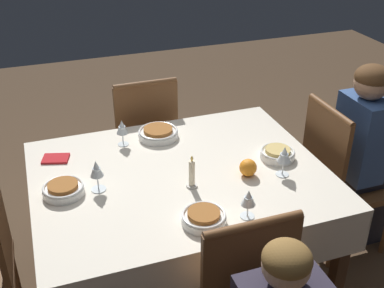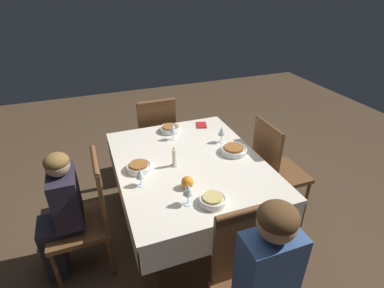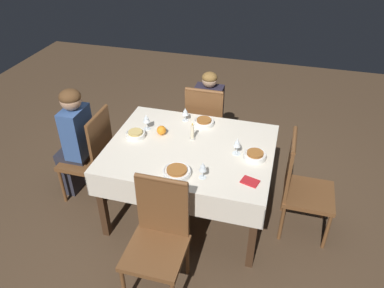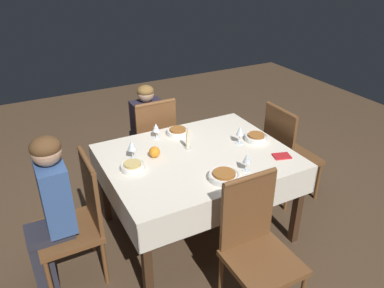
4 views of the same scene
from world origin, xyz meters
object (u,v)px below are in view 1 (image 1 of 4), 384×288
Objects in this scene: wine_glass_south at (248,199)px; napkin_red_folded at (56,159)px; chair_east at (338,175)px; candle_centerpiece at (192,175)px; wine_glass_east at (284,155)px; person_adult_denim at (366,148)px; wine_glass_north at (122,128)px; wine_glass_west at (96,170)px; bowl_north at (158,133)px; bowl_west at (63,189)px; bowl_east at (278,153)px; dining_table at (180,186)px; orange_fruit at (248,168)px; bowl_south at (204,217)px; chair_north at (144,138)px.

napkin_red_folded is at bearing 134.18° from wine_glass_south.
chair_east is 1.02m from candle_centerpiece.
chair_east reaches higher than wine_glass_east.
chair_east reaches higher than candle_centerpiece.
person_adult_denim is 7.89× the size of wine_glass_north.
wine_glass_south is at bearing -62.82° from candle_centerpiece.
napkin_red_folded is at bearing -173.62° from wine_glass_north.
wine_glass_west is at bearing -64.44° from napkin_red_folded.
bowl_north is 1.34× the size of candle_centerpiece.
chair_east is at bearing 0.77° from bowl_west.
person_adult_denim reaches higher than bowl_east.
dining_table is 0.99m from chair_east.
chair_east reaches higher than napkin_red_folded.
orange_fruit reaches higher than bowl_east.
wine_glass_west is (-0.20, -0.39, 0.01)m from wine_glass_north.
bowl_north is 0.53m from candle_centerpiece.
wine_glass_east is at bearing 24.07° from bowl_south.
wine_glass_north is (-0.20, 0.37, 0.18)m from dining_table.
dining_table is at bearing 176.55° from bowl_east.
chair_north is 0.51m from bowl_north.
chair_north is 6.49× the size of wine_glass_north.
bowl_south is 1.15× the size of candle_centerpiece.
person_adult_denim reaches higher than napkin_red_folded.
dining_table is at bearing 1.53° from wine_glass_west.
candle_centerpiece is at bearing -179.42° from orange_fruit.
person_adult_denim is 1.56m from wine_glass_west.
wine_glass_west is at bearing 178.72° from bowl_east.
wine_glass_west is at bearing -135.12° from bowl_north.
candle_centerpiece is at bearing 90.19° from chair_north.
bowl_east is at bearing 120.72° from chair_north.
napkin_red_folded is at bearing 153.70° from wine_glass_east.
bowl_west is at bearing 90.70° from person_adult_denim.
person_adult_denim reaches higher than wine_glass_east.
wine_glass_north is (-1.18, 0.35, 0.34)m from chair_east.
chair_east is at bearing -16.39° from wine_glass_north.
chair_east is 1.43m from wine_glass_west.
chair_north reaches higher than wine_glass_north.
chair_north is at bearing 88.24° from bowl_south.
bowl_west is 1.25× the size of napkin_red_folded.
bowl_east is at bearing -18.45° from napkin_red_folded.
chair_east is at bearing 29.31° from wine_glass_south.
orange_fruit is (-0.16, 0.05, -0.07)m from wine_glass_east.
wine_glass_west reaches higher than wine_glass_south.
wine_glass_north is at bearing 135.62° from orange_fruit.
candle_centerpiece is (0.22, -0.51, -0.04)m from wine_glass_north.
wine_glass_west is (-0.57, 0.42, 0.01)m from wine_glass_south.
chair_north is 4.28× the size of bowl_north.
wine_glass_west is (0.16, -0.02, 0.08)m from bowl_west.
chair_east is 0.22m from person_adult_denim.
wine_glass_south is 0.33m from orange_fruit.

